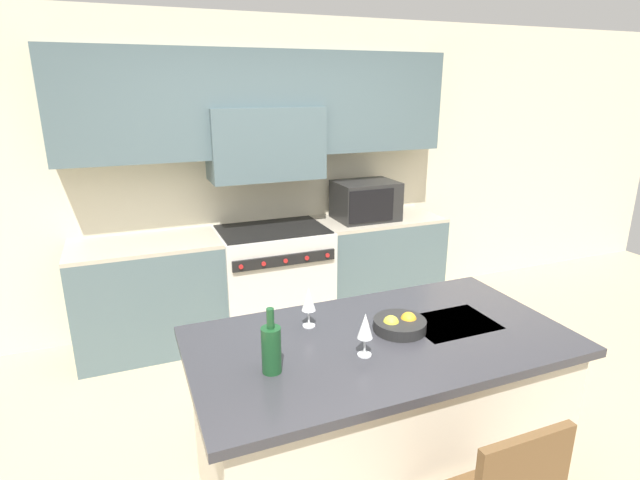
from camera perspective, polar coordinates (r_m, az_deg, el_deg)
The scene contains 10 objects.
ground_plane at distance 3.32m, azimuth 4.41°, elevation -22.54°, with size 10.00×10.00×0.00m, color tan.
back_cabinetry at distance 4.47m, azimuth -6.75°, elevation 10.27°, with size 10.00×0.46×2.70m.
back_counter at distance 4.51m, azimuth -5.38°, elevation -4.40°, with size 3.28×0.62×0.93m.
range_stove at distance 4.49m, azimuth -5.30°, elevation -4.44°, with size 0.95×0.70×0.94m.
microwave at distance 4.64m, azimuth 5.23°, elevation 4.52°, with size 0.56×0.43×0.35m.
kitchen_island at distance 2.79m, azimuth 6.66°, elevation -19.28°, with size 1.89×1.01×0.92m.
wine_bottle at distance 2.22m, azimuth -5.58°, elevation -12.20°, with size 0.09×0.09×0.30m.
wine_glass_near at distance 2.32m, azimuth 5.19°, elevation -9.87°, with size 0.07×0.07×0.21m.
wine_glass_far at distance 2.57m, azimuth -1.30°, elevation -6.93°, with size 0.07×0.07×0.21m.
fruit_bowl at distance 2.61m, azimuth 9.09°, elevation -9.49°, with size 0.27×0.27×0.09m.
Camera 1 is at (-1.17, -2.27, 2.13)m, focal length 28.00 mm.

